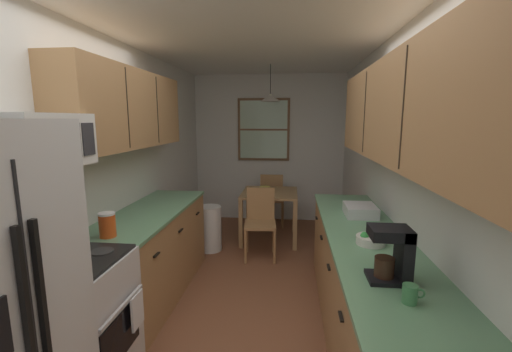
# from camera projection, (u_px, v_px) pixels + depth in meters

# --- Properties ---
(ground_plane) EXTENTS (12.00, 12.00, 0.00)m
(ground_plane) POSITION_uv_depth(u_px,v_px,m) (251.00, 291.00, 3.55)
(ground_plane) COLOR brown
(wall_left) EXTENTS (0.10, 9.00, 2.55)m
(wall_left) POSITION_uv_depth(u_px,v_px,m) (122.00, 170.00, 3.47)
(wall_left) COLOR silver
(wall_left) RESTS_ON ground
(wall_right) EXTENTS (0.10, 9.00, 2.55)m
(wall_right) POSITION_uv_depth(u_px,v_px,m) (391.00, 174.00, 3.19)
(wall_right) COLOR silver
(wall_right) RESTS_ON ground
(wall_back) EXTENTS (4.40, 0.10, 2.55)m
(wall_back) POSITION_uv_depth(u_px,v_px,m) (269.00, 149.00, 5.93)
(wall_back) COLOR silver
(wall_back) RESTS_ON ground
(ceiling_slab) EXTENTS (4.40, 9.00, 0.08)m
(ceiling_slab) POSITION_uv_depth(u_px,v_px,m) (251.00, 32.00, 3.11)
(ceiling_slab) COLOR white
(stove_range) EXTENTS (0.66, 0.66, 1.10)m
(stove_range) POSITION_uv_depth(u_px,v_px,m) (74.00, 325.00, 2.18)
(stove_range) COLOR silver
(stove_range) RESTS_ON ground
(microwave_over_range) EXTENTS (0.39, 0.60, 0.33)m
(microwave_over_range) POSITION_uv_depth(u_px,v_px,m) (38.00, 141.00, 1.99)
(microwave_over_range) COLOR white
(counter_left) EXTENTS (0.64, 1.84, 0.90)m
(counter_left) POSITION_uv_depth(u_px,v_px,m) (152.00, 253.00, 3.41)
(counter_left) COLOR #A87A4C
(counter_left) RESTS_ON ground
(upper_cabinets_left) EXTENTS (0.33, 1.92, 0.72)m
(upper_cabinets_left) POSITION_uv_depth(u_px,v_px,m) (127.00, 109.00, 3.13)
(upper_cabinets_left) COLOR #A87A4C
(counter_right) EXTENTS (0.64, 3.20, 0.90)m
(counter_right) POSITION_uv_depth(u_px,v_px,m) (370.00, 300.00, 2.52)
(counter_right) COLOR #A87A4C
(counter_right) RESTS_ON ground
(upper_cabinets_right) EXTENTS (0.33, 2.88, 0.70)m
(upper_cabinets_right) POSITION_uv_depth(u_px,v_px,m) (405.00, 111.00, 2.22)
(upper_cabinets_right) COLOR #A87A4C
(dining_table) EXTENTS (0.81, 0.85, 0.73)m
(dining_table) POSITION_uv_depth(u_px,v_px,m) (270.00, 200.00, 4.97)
(dining_table) COLOR #A87F51
(dining_table) RESTS_ON ground
(dining_chair_near) EXTENTS (0.43, 0.43, 0.90)m
(dining_chair_near) POSITION_uv_depth(u_px,v_px,m) (260.00, 219.00, 4.38)
(dining_chair_near) COLOR #A87A4C
(dining_chair_near) RESTS_ON ground
(dining_chair_far) EXTENTS (0.40, 0.40, 0.90)m
(dining_chair_far) POSITION_uv_depth(u_px,v_px,m) (272.00, 197.00, 5.61)
(dining_chair_far) COLOR #A87A4C
(dining_chair_far) RESTS_ON ground
(pendant_light) EXTENTS (0.28, 0.28, 0.51)m
(pendant_light) POSITION_uv_depth(u_px,v_px,m) (270.00, 98.00, 4.72)
(pendant_light) COLOR black
(back_window) EXTENTS (0.90, 0.05, 1.07)m
(back_window) POSITION_uv_depth(u_px,v_px,m) (264.00, 130.00, 5.81)
(back_window) COLOR brown
(trash_bin) EXTENTS (0.31, 0.31, 0.62)m
(trash_bin) POSITION_uv_depth(u_px,v_px,m) (210.00, 228.00, 4.60)
(trash_bin) COLOR white
(trash_bin) RESTS_ON ground
(storage_canister) EXTENTS (0.12, 0.12, 0.19)m
(storage_canister) POSITION_uv_depth(u_px,v_px,m) (107.00, 225.00, 2.56)
(storage_canister) COLOR #D84C19
(storage_canister) RESTS_ON counter_left
(dish_towel) EXTENTS (0.02, 0.16, 0.24)m
(dish_towel) POSITION_uv_depth(u_px,v_px,m) (137.00, 310.00, 2.30)
(dish_towel) COLOR white
(coffee_maker) EXTENTS (0.22, 0.18, 0.31)m
(coffee_maker) POSITION_uv_depth(u_px,v_px,m) (394.00, 253.00, 1.85)
(coffee_maker) COLOR black
(coffee_maker) RESTS_ON counter_right
(mug_by_coffeemaker) EXTENTS (0.11, 0.07, 0.09)m
(mug_by_coffeemaker) POSITION_uv_depth(u_px,v_px,m) (410.00, 294.00, 1.64)
(mug_by_coffeemaker) COLOR #3F7F4C
(mug_by_coffeemaker) RESTS_ON counter_right
(fruit_bowl) EXTENTS (0.21, 0.21, 0.09)m
(fruit_bowl) POSITION_uv_depth(u_px,v_px,m) (371.00, 239.00, 2.42)
(fruit_bowl) COLOR silver
(fruit_bowl) RESTS_ON counter_right
(dish_rack) EXTENTS (0.28, 0.34, 0.10)m
(dish_rack) POSITION_uv_depth(u_px,v_px,m) (360.00, 210.00, 3.14)
(dish_rack) COLOR silver
(dish_rack) RESTS_ON counter_right
(table_serving_bowl) EXTENTS (0.16, 0.16, 0.06)m
(table_serving_bowl) POSITION_uv_depth(u_px,v_px,m) (265.00, 188.00, 5.04)
(table_serving_bowl) COLOR #E0D14C
(table_serving_bowl) RESTS_ON dining_table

